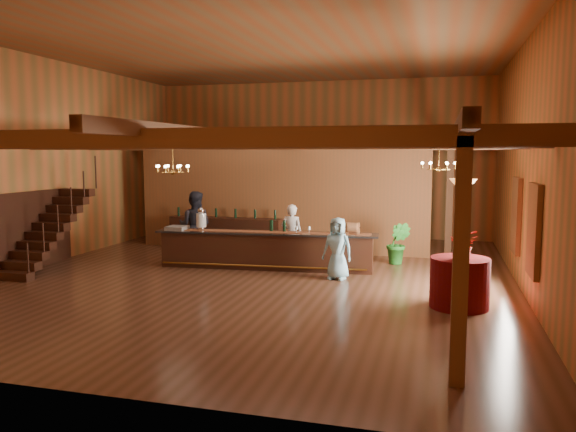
% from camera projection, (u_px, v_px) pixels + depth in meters
% --- Properties ---
extents(floor, '(14.00, 14.00, 0.00)m').
position_uv_depth(floor, '(259.00, 275.00, 13.73)').
color(floor, brown).
rests_on(floor, ground).
extents(ceiling, '(14.00, 14.00, 0.00)m').
position_uv_depth(ceiling, '(258.00, 45.00, 13.11)').
color(ceiling, brown).
rests_on(ceiling, wall_back).
extents(wall_back, '(12.00, 0.10, 5.50)m').
position_uv_depth(wall_back, '(319.00, 159.00, 20.13)').
color(wall_back, '#C26734').
rests_on(wall_back, floor).
extents(wall_front, '(12.00, 0.10, 5.50)m').
position_uv_depth(wall_front, '(75.00, 173.00, 6.70)').
color(wall_front, '#C26734').
rests_on(wall_front, floor).
extents(wall_left, '(0.10, 14.00, 5.50)m').
position_uv_depth(wall_left, '(45.00, 162.00, 14.98)').
color(wall_left, '#C26734').
rests_on(wall_left, floor).
extents(wall_right, '(0.10, 14.00, 5.50)m').
position_uv_depth(wall_right, '(528.00, 164.00, 11.85)').
color(wall_right, '#C26734').
rests_on(wall_right, floor).
extents(beam_grid, '(11.90, 13.90, 0.39)m').
position_uv_depth(beam_grid, '(265.00, 142.00, 13.85)').
color(beam_grid, brown).
rests_on(beam_grid, wall_left).
extents(support_posts, '(9.20, 10.20, 3.20)m').
position_uv_depth(support_posts, '(252.00, 213.00, 13.07)').
color(support_posts, brown).
rests_on(support_posts, floor).
extents(partition_wall, '(9.00, 0.18, 3.10)m').
position_uv_depth(partition_wall, '(279.00, 200.00, 17.04)').
color(partition_wall, brown).
rests_on(partition_wall, floor).
extents(window_right_front, '(0.12, 1.05, 1.75)m').
position_uv_depth(window_right_front, '(535.00, 230.00, 10.47)').
color(window_right_front, white).
rests_on(window_right_front, wall_right).
extents(window_right_back, '(0.12, 1.05, 1.75)m').
position_uv_depth(window_right_back, '(517.00, 215.00, 12.96)').
color(window_right_back, white).
rests_on(window_right_back, wall_right).
extents(staircase, '(1.00, 2.80, 2.00)m').
position_uv_depth(staircase, '(47.00, 231.00, 14.32)').
color(staircase, black).
rests_on(staircase, floor).
extents(backroom_boxes, '(4.10, 0.60, 1.10)m').
position_uv_depth(backroom_boxes, '(301.00, 225.00, 19.02)').
color(backroom_boxes, black).
rests_on(backroom_boxes, floor).
extents(tasting_bar, '(5.79, 1.20, 0.97)m').
position_uv_depth(tasting_bar, '(266.00, 250.00, 14.48)').
color(tasting_bar, black).
rests_on(tasting_bar, floor).
extents(beverage_dispenser, '(0.26, 0.26, 0.60)m').
position_uv_depth(beverage_dispenser, '(201.00, 219.00, 14.76)').
color(beverage_dispenser, silver).
rests_on(beverage_dispenser, tasting_bar).
extents(glass_rack_tray, '(0.50, 0.50, 0.10)m').
position_uv_depth(glass_rack_tray, '(177.00, 228.00, 14.81)').
color(glass_rack_tray, gray).
rests_on(glass_rack_tray, tasting_bar).
extents(raffle_drum, '(0.34, 0.24, 0.30)m').
position_uv_depth(raffle_drum, '(353.00, 228.00, 13.97)').
color(raffle_drum, '#A56B40').
rests_on(raffle_drum, tasting_bar).
extents(bar_bottle_0, '(0.07, 0.07, 0.30)m').
position_uv_depth(bar_bottle_0, '(271.00, 226.00, 14.50)').
color(bar_bottle_0, black).
rests_on(bar_bottle_0, tasting_bar).
extents(bar_bottle_1, '(0.07, 0.07, 0.30)m').
position_uv_depth(bar_bottle_1, '(272.00, 226.00, 14.50)').
color(bar_bottle_1, black).
rests_on(bar_bottle_1, tasting_bar).
extents(bar_bottle_2, '(0.07, 0.07, 0.30)m').
position_uv_depth(bar_bottle_2, '(284.00, 226.00, 14.44)').
color(bar_bottle_2, black).
rests_on(bar_bottle_2, tasting_bar).
extents(backbar_shelf, '(3.58, 0.64, 1.00)m').
position_uv_depth(backbar_shelf, '(226.00, 234.00, 17.28)').
color(backbar_shelf, black).
rests_on(backbar_shelf, floor).
extents(round_table, '(1.13, 1.13, 0.97)m').
position_uv_depth(round_table, '(460.00, 283.00, 10.85)').
color(round_table, '#5C0703').
rests_on(round_table, floor).
extents(chandelier_left, '(0.80, 0.80, 0.74)m').
position_uv_depth(chandelier_left, '(173.00, 168.00, 13.41)').
color(chandelier_left, olive).
rests_on(chandelier_left, beam_grid).
extents(chandelier_right, '(0.80, 0.80, 0.67)m').
position_uv_depth(chandelier_right, '(439.00, 165.00, 13.43)').
color(chandelier_right, olive).
rests_on(chandelier_right, beam_grid).
extents(pendant_lamp, '(0.52, 0.52, 0.90)m').
position_uv_depth(pendant_lamp, '(463.00, 184.00, 10.63)').
color(pendant_lamp, olive).
rests_on(pendant_lamp, beam_grid).
extents(bartender, '(0.61, 0.42, 1.62)m').
position_uv_depth(bartender, '(292.00, 234.00, 15.03)').
color(bartender, white).
rests_on(bartender, floor).
extents(staff_second, '(1.02, 0.85, 1.92)m').
position_uv_depth(staff_second, '(195.00, 226.00, 15.65)').
color(staff_second, '#1F202A').
rests_on(staff_second, floor).
extents(guest, '(0.80, 0.61, 1.48)m').
position_uv_depth(guest, '(337.00, 248.00, 13.26)').
color(guest, '#8AC6DE').
rests_on(guest, floor).
extents(floor_plant, '(0.70, 0.60, 1.14)m').
position_uv_depth(floor_plant, '(398.00, 243.00, 15.06)').
color(floor_plant, '#257A24').
rests_on(floor_plant, floor).
extents(table_flowers, '(0.55, 0.48, 0.58)m').
position_uv_depth(table_flowers, '(464.00, 244.00, 10.61)').
color(table_flowers, red).
rests_on(table_flowers, round_table).
extents(table_vase, '(0.17, 0.17, 0.31)m').
position_uv_depth(table_vase, '(459.00, 251.00, 10.64)').
color(table_vase, olive).
rests_on(table_vase, round_table).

